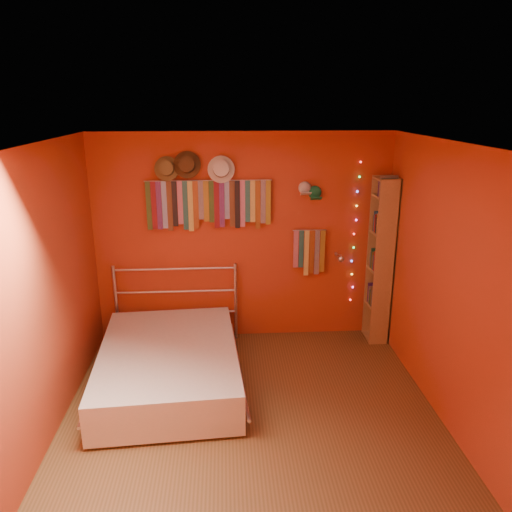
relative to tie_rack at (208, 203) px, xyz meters
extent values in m
plane|color=brown|center=(0.40, -1.68, -1.70)|extent=(3.50, 3.50, 0.00)
cube|color=#933617|center=(0.40, 0.07, -0.45)|extent=(3.50, 0.02, 2.50)
cube|color=#933617|center=(2.15, -1.68, -0.45)|extent=(0.02, 3.50, 2.50)
cube|color=#933617|center=(-1.35, -1.68, -0.45)|extent=(0.02, 3.50, 2.50)
cube|color=white|center=(0.40, -1.68, 0.80)|extent=(3.50, 3.50, 0.02)
cylinder|color=silver|center=(0.01, 0.02, 0.25)|extent=(1.45, 0.01, 0.01)
cube|color=#2B4E1F|center=(-0.68, 0.01, -0.03)|extent=(0.06, 0.01, 0.56)
cube|color=maroon|center=(-0.62, 0.00, -0.02)|extent=(0.06, 0.01, 0.55)
cube|color=#3E175E|center=(-0.56, -0.01, -0.02)|extent=(0.06, 0.01, 0.55)
cube|color=#7B9BDC|center=(-0.50, 0.01, -0.02)|extent=(0.06, 0.01, 0.55)
cube|color=#4E301A|center=(-0.44, 0.00, -0.03)|extent=(0.06, 0.01, 0.57)
cube|color=black|center=(-0.38, -0.01, -0.01)|extent=(0.06, 0.01, 0.52)
cube|color=#B2597D|center=(-0.32, 0.01, 0.00)|extent=(0.06, 0.01, 0.50)
cube|color=#175253|center=(-0.26, 0.00, -0.03)|extent=(0.06, 0.01, 0.57)
cube|color=#B6B94A|center=(-0.20, -0.01, -0.04)|extent=(0.06, 0.01, 0.58)
cube|color=brown|center=(-0.14, 0.01, -0.03)|extent=(0.06, 0.01, 0.56)
cube|color=navy|center=(-0.08, 0.00, 0.03)|extent=(0.06, 0.01, 0.45)
cube|color=olive|center=(-0.02, -0.01, 0.02)|extent=(0.06, 0.01, 0.47)
cube|color=#294C1E|center=(0.04, 0.01, 0.01)|extent=(0.06, 0.01, 0.49)
cube|color=maroon|center=(0.10, 0.00, -0.02)|extent=(0.06, 0.01, 0.55)
cube|color=#4F1966|center=(0.16, -0.01, -0.02)|extent=(0.06, 0.01, 0.54)
cube|color=#7087C8|center=(0.22, 0.01, 0.03)|extent=(0.06, 0.01, 0.45)
cube|color=#4E2D1A|center=(0.28, 0.00, -0.02)|extent=(0.06, 0.01, 0.54)
cube|color=black|center=(0.34, -0.01, -0.02)|extent=(0.06, 0.01, 0.55)
cube|color=#B95C87|center=(0.40, 0.01, -0.02)|extent=(0.06, 0.01, 0.54)
cube|color=#1B5E61|center=(0.46, 0.00, 0.01)|extent=(0.06, 0.01, 0.48)
cube|color=gold|center=(0.52, -0.01, 0.01)|extent=(0.06, 0.01, 0.49)
cube|color=brown|center=(0.58, 0.01, -0.03)|extent=(0.06, 0.01, 0.57)
cube|color=navy|center=(0.64, 0.00, 0.00)|extent=(0.06, 0.01, 0.50)
cube|color=olive|center=(0.69, -0.01, -0.01)|extent=(0.06, 0.01, 0.52)
cylinder|color=silver|center=(1.19, 0.02, -0.35)|extent=(0.40, 0.01, 0.01)
cube|color=#A4526D|center=(1.03, 0.01, -0.58)|extent=(0.06, 0.01, 0.46)
cube|color=#195257|center=(1.10, 0.00, -0.58)|extent=(0.06, 0.01, 0.46)
cube|color=gold|center=(1.16, -0.01, -0.63)|extent=(0.06, 0.01, 0.56)
cube|color=brown|center=(1.22, 0.01, -0.62)|extent=(0.06, 0.01, 0.54)
cube|color=navy|center=(1.29, 0.00, -0.62)|extent=(0.06, 0.01, 0.55)
cube|color=#816217|center=(1.35, -0.01, -0.61)|extent=(0.06, 0.01, 0.52)
cylinder|color=brown|center=(-0.45, 0.01, 0.39)|extent=(0.28, 0.07, 0.28)
cylinder|color=brown|center=(-0.45, -0.04, 0.40)|extent=(0.16, 0.14, 0.18)
cylinder|color=#332314|center=(-0.45, -0.02, 0.40)|extent=(0.17, 0.06, 0.17)
cylinder|color=#443018|center=(-0.22, 0.01, 0.43)|extent=(0.31, 0.08, 0.30)
cylinder|color=#443018|center=(-0.22, -0.05, 0.45)|extent=(0.18, 0.15, 0.20)
cylinder|color=black|center=(-0.22, -0.02, 0.44)|extent=(0.19, 0.06, 0.19)
cylinder|color=silver|center=(0.16, 0.01, 0.38)|extent=(0.31, 0.08, 0.30)
cylinder|color=silver|center=(0.16, -0.05, 0.39)|extent=(0.18, 0.15, 0.20)
cylinder|color=black|center=(0.16, -0.02, 0.39)|extent=(0.19, 0.06, 0.19)
ellipsoid|color=beige|center=(1.12, 0.02, 0.16)|extent=(0.16, 0.12, 0.16)
cube|color=beige|center=(1.12, -0.08, 0.11)|extent=(0.12, 0.09, 0.05)
ellipsoid|color=#1A7741|center=(1.24, 0.02, 0.10)|extent=(0.17, 0.13, 0.17)
cube|color=#1A7741|center=(1.24, -0.09, 0.05)|extent=(0.12, 0.09, 0.05)
sphere|color=#FF3333|center=(1.76, 0.03, 0.45)|extent=(0.02, 0.02, 0.02)
sphere|color=#33FF4C|center=(1.76, 0.03, 0.28)|extent=(0.02, 0.02, 0.02)
sphere|color=#4C66FF|center=(1.74, 0.03, 0.11)|extent=(0.02, 0.02, 0.02)
sphere|color=yellow|center=(1.74, 0.03, -0.06)|extent=(0.02, 0.02, 0.02)
sphere|color=#FF4CCC|center=(1.75, 0.03, -0.23)|extent=(0.02, 0.02, 0.02)
sphere|color=#FF3333|center=(1.73, 0.03, -0.40)|extent=(0.02, 0.02, 0.02)
sphere|color=#33FF4C|center=(1.74, 0.03, -0.58)|extent=(0.02, 0.02, 0.02)
sphere|color=#4C66FF|center=(1.72, 0.03, -0.75)|extent=(0.02, 0.02, 0.02)
sphere|color=yellow|center=(1.74, 0.03, -0.92)|extent=(0.02, 0.02, 0.02)
sphere|color=#FF4CCC|center=(1.76, 0.03, -1.09)|extent=(0.02, 0.02, 0.02)
sphere|color=#FF3333|center=(1.74, 0.03, -1.26)|extent=(0.02, 0.02, 0.02)
cylinder|color=silver|center=(1.53, 0.05, -0.66)|extent=(0.04, 0.03, 0.04)
cylinder|color=silver|center=(1.53, -0.08, -0.63)|extent=(0.01, 0.27, 0.09)
sphere|color=white|center=(1.53, -0.22, -0.64)|extent=(0.07, 0.07, 0.07)
cube|color=olive|center=(2.02, -0.31, -0.70)|extent=(0.24, 0.02, 2.00)
cube|color=olive|center=(2.02, 0.01, -0.70)|extent=(0.24, 0.02, 2.00)
cube|color=olive|center=(2.14, -0.15, -0.70)|extent=(0.02, 0.34, 2.00)
cube|color=olive|center=(2.02, -0.15, -1.68)|extent=(0.24, 0.32, 0.02)
cube|color=olive|center=(2.02, -0.15, -1.25)|extent=(0.24, 0.32, 0.02)
cube|color=olive|center=(2.02, -0.15, -0.80)|extent=(0.24, 0.32, 0.02)
cube|color=olive|center=(2.02, -0.15, -0.35)|extent=(0.24, 0.32, 0.02)
cube|color=olive|center=(2.02, -0.15, 0.08)|extent=(0.24, 0.32, 0.02)
cube|color=olive|center=(2.02, -0.15, 0.28)|extent=(0.24, 0.32, 0.02)
cylinder|color=silver|center=(-1.13, -0.03, -1.22)|extent=(0.04, 0.04, 0.97)
cylinder|color=silver|center=(0.30, -0.03, -1.22)|extent=(0.04, 0.04, 0.97)
cylinder|color=silver|center=(-0.41, -0.03, -1.34)|extent=(1.43, 0.02, 0.02)
cylinder|color=silver|center=(-0.41, -0.03, -1.07)|extent=(1.43, 0.02, 0.02)
cylinder|color=silver|center=(-0.41, -0.03, -0.78)|extent=(1.43, 0.02, 0.02)
cube|color=beige|center=(-0.41, -1.06, -1.48)|extent=(1.50, 2.03, 0.39)
cylinder|color=silver|center=(-1.13, -1.06, -1.50)|extent=(0.16, 1.94, 0.03)
cylinder|color=silver|center=(0.30, -1.06, -1.50)|extent=(0.16, 1.94, 0.03)
camera|label=1|loc=(0.19, -5.66, 1.13)|focal=35.00mm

